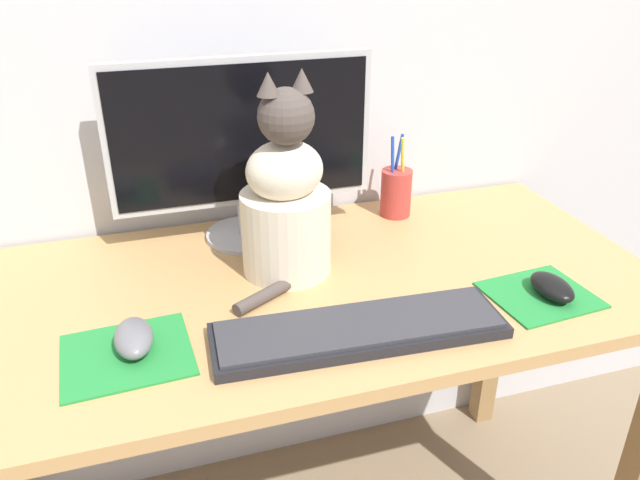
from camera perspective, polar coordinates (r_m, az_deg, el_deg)
The scene contains 9 objects.
desk at distance 1.18m, azimuth -2.51°, elevation -8.38°, with size 1.34×0.61×0.72m.
monitor at distance 1.22m, azimuth -7.09°, elevation 8.68°, with size 0.51×0.17×0.37m.
keyboard at distance 0.99m, azimuth 3.60°, elevation -8.16°, with size 0.47×0.16×0.02m.
mousepad_left at distance 0.99m, azimuth -17.23°, elevation -9.99°, with size 0.20×0.18×0.00m.
mousepad_right at distance 1.15m, azimuth 19.46°, elevation -4.75°, with size 0.19×0.17×0.00m.
computer_mouse_left at distance 0.99m, azimuth -16.67°, elevation -8.56°, with size 0.06×0.10×0.04m.
computer_mouse_right at distance 1.15m, azimuth 20.45°, elevation -4.04°, with size 0.06×0.10×0.03m.
cat at distance 1.11m, azimuth -3.15°, elevation 3.47°, with size 0.22×0.23×0.37m.
pen_cup at distance 1.38m, azimuth 6.96°, elevation 4.40°, with size 0.07×0.07×0.18m.
Camera 1 is at (-0.23, -0.93, 1.30)m, focal length 35.00 mm.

